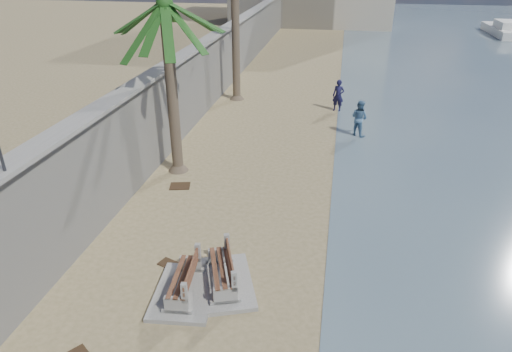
{
  "coord_description": "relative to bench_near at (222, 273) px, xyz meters",
  "views": [
    {
      "loc": [
        1.95,
        -6.22,
        7.9
      ],
      "look_at": [
        -0.5,
        7.0,
        1.2
      ],
      "focal_mm": 32.0,
      "sensor_mm": 36.0,
      "label": 1
    }
  ],
  "objects": [
    {
      "name": "person_b",
      "position": [
        3.63,
        11.64,
        0.54
      ],
      "size": [
        1.15,
        1.11,
        1.89
      ],
      "primitive_type": "imported",
      "rotation": [
        0.0,
        0.0,
        2.51
      ],
      "color": "#45698F",
      "rests_on": "ground_plane"
    },
    {
      "name": "yacht_far",
      "position": [
        18.6,
        43.22,
        -0.06
      ],
      "size": [
        2.31,
        7.87,
        1.5
      ],
      "primitive_type": null,
      "rotation": [
        0.0,
        0.0,
        1.58
      ],
      "color": "silver",
      "rests_on": "bay_water"
    },
    {
      "name": "bench_far",
      "position": [
        -0.86,
        -0.51,
        -0.01
      ],
      "size": [
        1.68,
        2.31,
        0.91
      ],
      "color": "gray",
      "rests_on": "ground_plane"
    },
    {
      "name": "debris_c",
      "position": [
        -2.93,
        5.11,
        -0.39
      ],
      "size": [
        0.85,
        0.74,
        0.03
      ],
      "primitive_type": "cube",
      "rotation": [
        0.0,
        0.0,
        3.37
      ],
      "color": "#382616",
      "rests_on": "ground_plane"
    },
    {
      "name": "seawall",
      "position": [
        -4.57,
        17.11,
        1.34
      ],
      "size": [
        0.45,
        70.0,
        3.5
      ],
      "primitive_type": "cube",
      "color": "gray",
      "rests_on": "ground_plane"
    },
    {
      "name": "person_a",
      "position": [
        2.58,
        15.17,
        0.56
      ],
      "size": [
        0.79,
        0.62,
        1.94
      ],
      "primitive_type": "imported",
      "rotation": [
        0.0,
        0.0,
        -0.23
      ],
      "color": "#141334",
      "rests_on": "ground_plane"
    },
    {
      "name": "bench_near",
      "position": [
        0.0,
        0.0,
        0.0
      ],
      "size": [
        2.2,
        2.62,
        0.93
      ],
      "color": "gray",
      "rests_on": "ground_plane"
    },
    {
      "name": "palm_mid",
      "position": [
        -3.44,
        6.42,
        5.78
      ],
      "size": [
        5.0,
        5.0,
        7.16
      ],
      "color": "brown",
      "rests_on": "ground_plane"
    },
    {
      "name": "wall_cap",
      "position": [
        -4.57,
        17.11,
        3.14
      ],
      "size": [
        0.8,
        70.0,
        0.12
      ],
      "primitive_type": "cube",
      "color": "gray",
      "rests_on": "seawall"
    },
    {
      "name": "debris_d",
      "position": [
        -1.74,
        0.6,
        -0.39
      ],
      "size": [
        0.58,
        0.52,
        0.03
      ],
      "primitive_type": "cube",
      "rotation": [
        0.0,
        0.0,
        2.77
      ],
      "color": "#382616",
      "rests_on": "ground_plane"
    }
  ]
}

